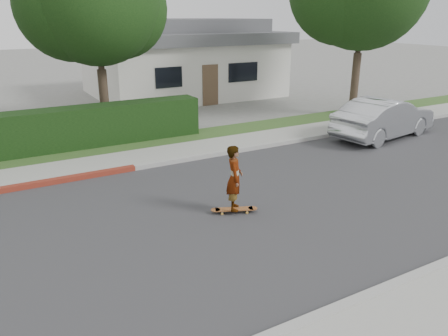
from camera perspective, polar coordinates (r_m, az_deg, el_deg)
The scene contains 10 objects.
ground at distance 9.83m, azimuth -9.56°, elevation -8.28°, with size 120.00×120.00×0.00m, color slate.
road at distance 9.83m, azimuth -9.56°, elevation -8.25°, with size 60.00×8.00×0.01m, color #2D2D30.
curb_far at distance 13.44m, azimuth -15.68°, elevation -0.67°, with size 60.00×0.20×0.15m, color #9E9E99.
sidewalk_far at distance 14.27m, azimuth -16.59°, elevation 0.35°, with size 60.00×1.60×0.12m, color gray.
planting_strip at distance 15.77m, azimuth -17.96°, elevation 1.97°, with size 60.00×1.60×0.10m, color #2D4C1E.
tree_center at distance 17.97m, azimuth -16.64°, elevation 19.88°, with size 5.66×4.84×7.44m.
house at distance 26.67m, azimuth -5.58°, elevation 14.11°, with size 10.60×8.60×4.30m.
skateboard at distance 10.54m, azimuth 1.34°, elevation -5.42°, with size 1.12×0.65×0.10m.
skateboarder at distance 10.23m, azimuth 1.38°, elevation -1.31°, with size 0.58×0.38×1.58m, color white.
car_silver at distance 17.95m, azimuth 20.18°, elevation 6.15°, with size 1.63×4.67×1.54m, color silver.
Camera 1 is at (-2.81, -8.26, 4.52)m, focal length 35.00 mm.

